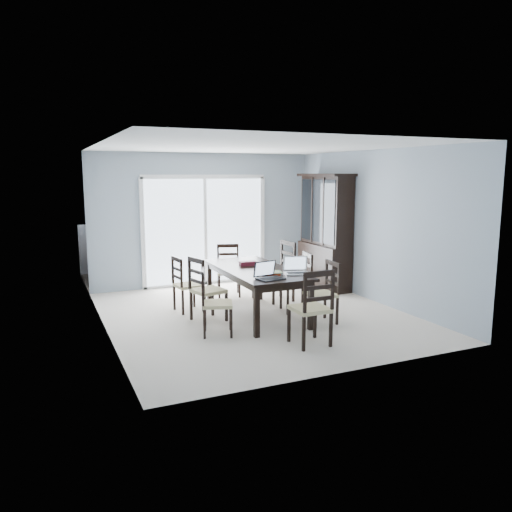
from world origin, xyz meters
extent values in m
plane|color=beige|center=(0.00, 0.00, 0.00)|extent=(5.00, 5.00, 0.00)
plane|color=white|center=(0.00, 0.00, 2.60)|extent=(5.00, 5.00, 0.00)
cube|color=#92A0AE|center=(0.00, 2.50, 1.30)|extent=(4.50, 0.02, 2.60)
cube|color=#92A0AE|center=(-2.25, 0.00, 1.30)|extent=(0.02, 5.00, 2.60)
cube|color=#92A0AE|center=(2.25, 0.00, 1.30)|extent=(0.02, 5.00, 2.60)
cube|color=gray|center=(0.00, 3.50, -0.05)|extent=(4.50, 2.00, 0.10)
cube|color=#99999E|center=(0.00, 4.50, 0.55)|extent=(4.50, 0.06, 1.10)
cube|color=black|center=(0.00, 0.00, 0.73)|extent=(1.00, 2.20, 0.04)
cube|color=black|center=(0.00, 0.00, 0.67)|extent=(0.88, 2.08, 0.10)
cube|color=black|center=(-0.42, -1.00, 0.34)|extent=(0.07, 0.07, 0.69)
cube|color=black|center=(0.42, -1.00, 0.34)|extent=(0.07, 0.07, 0.69)
cube|color=black|center=(-0.42, 1.00, 0.34)|extent=(0.07, 0.07, 0.69)
cube|color=black|center=(0.42, 1.00, 0.34)|extent=(0.07, 0.07, 0.69)
cube|color=black|center=(2.01, 1.25, 0.42)|extent=(0.45, 1.30, 0.85)
cube|color=black|center=(2.04, 1.25, 1.50)|extent=(0.38, 1.30, 1.30)
cube|color=black|center=(2.01, 1.25, 2.17)|extent=(0.50, 1.38, 0.05)
cube|color=black|center=(1.84, 0.83, 1.50)|extent=(0.02, 0.36, 1.18)
cube|color=black|center=(1.84, 1.25, 1.50)|extent=(0.02, 0.36, 1.18)
cube|color=black|center=(1.84, 1.67, 1.50)|extent=(0.02, 0.36, 1.18)
cube|color=silver|center=(0.00, 2.48, 1.05)|extent=(2.40, 0.02, 2.10)
cube|color=white|center=(0.00, 2.46, 2.14)|extent=(2.52, 0.05, 0.08)
cube|color=white|center=(0.00, 2.46, 1.05)|extent=(0.06, 0.05, 2.10)
cube|color=white|center=(0.00, 2.46, 0.03)|extent=(2.52, 0.05, 0.05)
cube|color=black|center=(-0.97, -0.43, 0.20)|extent=(0.04, 0.04, 0.41)
cube|color=black|center=(-1.09, -0.77, 0.20)|extent=(0.04, 0.04, 0.41)
cube|color=black|center=(-0.63, -0.55, 0.20)|extent=(0.04, 0.04, 0.41)
cube|color=black|center=(-0.75, -0.89, 0.20)|extent=(0.04, 0.04, 0.41)
cube|color=#D1C58B|center=(-0.86, -0.66, 0.43)|extent=(0.51, 0.51, 0.05)
cube|color=black|center=(-0.99, 0.16, 0.22)|extent=(0.04, 0.04, 0.44)
cube|color=black|center=(-0.90, -0.22, 0.22)|extent=(0.04, 0.04, 0.44)
cube|color=black|center=(-0.62, 0.25, 0.22)|extent=(0.04, 0.04, 0.44)
cube|color=black|center=(-0.53, -0.12, 0.22)|extent=(0.04, 0.04, 0.44)
cube|color=#D1C58B|center=(-0.76, 0.02, 0.46)|extent=(0.52, 0.52, 0.05)
cube|color=black|center=(-1.08, 0.82, 0.20)|extent=(0.04, 0.04, 0.40)
cube|color=black|center=(-1.04, 0.47, 0.20)|extent=(0.04, 0.04, 0.40)
cube|color=black|center=(-0.74, 0.86, 0.20)|extent=(0.04, 0.04, 0.40)
cube|color=black|center=(-0.69, 0.51, 0.20)|extent=(0.04, 0.04, 0.40)
cube|color=#D1C58B|center=(-0.89, 0.66, 0.42)|extent=(0.44, 0.44, 0.05)
cube|color=black|center=(0.90, -0.95, 0.20)|extent=(0.03, 0.03, 0.41)
cube|color=black|center=(0.91, -0.59, 0.20)|extent=(0.03, 0.03, 0.41)
cube|color=black|center=(0.54, -0.94, 0.20)|extent=(0.03, 0.03, 0.41)
cube|color=black|center=(0.55, -0.58, 0.20)|extent=(0.03, 0.03, 0.41)
cube|color=#D1C58B|center=(0.72, -0.76, 0.43)|extent=(0.41, 0.41, 0.05)
cube|color=black|center=(0.84, -0.26, 0.21)|extent=(0.04, 0.04, 0.42)
cube|color=black|center=(0.90, 0.11, 0.21)|extent=(0.04, 0.04, 0.42)
cube|color=black|center=(0.47, -0.19, 0.21)|extent=(0.04, 0.04, 0.42)
cube|color=black|center=(0.54, 0.17, 0.21)|extent=(0.04, 0.04, 0.42)
cube|color=#D1C58B|center=(0.69, -0.04, 0.44)|extent=(0.47, 0.47, 0.05)
cube|color=black|center=(0.94, 0.50, 0.23)|extent=(0.04, 0.04, 0.46)
cube|color=black|center=(0.90, 0.90, 0.23)|extent=(0.04, 0.04, 0.46)
cube|color=black|center=(0.53, 0.45, 0.23)|extent=(0.04, 0.04, 0.46)
cube|color=black|center=(0.49, 0.86, 0.23)|extent=(0.04, 0.04, 0.46)
cube|color=#D1C58B|center=(0.72, 0.68, 0.49)|extent=(0.49, 0.49, 0.05)
cube|color=black|center=(-0.10, -1.73, 0.22)|extent=(0.04, 0.04, 0.45)
cube|color=black|center=(0.30, -1.73, 0.22)|extent=(0.04, 0.04, 0.45)
cube|color=black|center=(-0.10, -1.33, 0.22)|extent=(0.04, 0.04, 0.45)
cube|color=black|center=(0.30, -1.33, 0.22)|extent=(0.04, 0.04, 0.45)
cube|color=#D1C58B|center=(0.10, -1.53, 0.47)|extent=(0.44, 0.44, 0.05)
cube|color=black|center=(0.30, 1.49, 0.20)|extent=(0.04, 0.04, 0.41)
cube|color=black|center=(-0.05, 1.60, 0.20)|extent=(0.04, 0.04, 0.41)
cube|color=black|center=(0.20, 1.15, 0.20)|extent=(0.04, 0.04, 0.41)
cube|color=black|center=(-0.15, 1.25, 0.20)|extent=(0.04, 0.04, 0.41)
cube|color=#D1C58B|center=(0.07, 1.37, 0.43)|extent=(0.50, 0.50, 0.05)
cube|color=black|center=(-0.14, -0.85, 0.76)|extent=(0.39, 0.31, 0.02)
cube|color=silver|center=(-0.14, -0.85, 0.88)|extent=(0.31, 0.10, 0.19)
cube|color=silver|center=(0.38, -0.66, 0.76)|extent=(0.42, 0.34, 0.02)
cube|color=silver|center=(0.38, -0.66, 0.88)|extent=(0.32, 0.13, 0.19)
cube|color=maroon|center=(0.01, -0.56, 0.77)|extent=(0.31, 0.27, 0.03)
cube|color=gold|center=(0.02, -0.56, 0.79)|extent=(0.32, 0.28, 0.01)
cube|color=black|center=(-0.11, -0.93, 0.76)|extent=(0.10, 0.05, 0.01)
cube|color=#4C0F1F|center=(-0.02, 0.26, 0.78)|extent=(0.27, 0.16, 0.07)
cube|color=maroon|center=(-0.76, 3.47, 0.45)|extent=(1.82, 1.62, 0.91)
cube|color=gray|center=(-0.76, 3.47, 0.94)|extent=(1.87, 1.67, 0.06)
camera|label=1|loc=(-3.05, -6.95, 2.20)|focal=35.00mm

